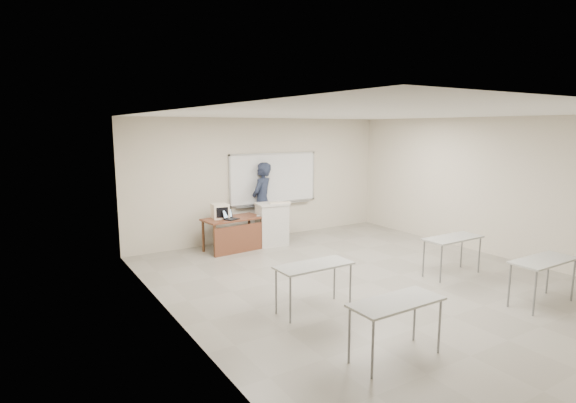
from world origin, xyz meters
TOP-DOWN VIEW (x-y plane):
  - floor at (0.00, 0.00)m, footprint 7.00×8.00m
  - whiteboard at (0.30, 3.97)m, footprint 2.48×0.10m
  - student_desks at (-0.00, -1.35)m, footprint 4.40×2.20m
  - instructor_desk at (-1.17, 3.19)m, footprint 1.34×0.67m
  - podium at (-0.20, 3.20)m, footprint 0.72×0.53m
  - crt_monitor at (-1.42, 3.43)m, footprint 0.35×0.40m
  - laptop at (-1.27, 3.17)m, footprint 0.30×0.27m
  - mouse at (-0.62, 3.10)m, footprint 0.10×0.08m
  - keyboard at (-0.05, 3.08)m, footprint 0.53×0.30m
  - presenter at (-0.10, 3.85)m, footprint 0.84×0.78m

SIDE VIEW (x-z plane):
  - floor at x=0.00m, z-range -0.01..0.00m
  - podium at x=-0.20m, z-range 0.00..1.02m
  - instructor_desk at x=-1.17m, z-range 0.15..0.90m
  - student_desks at x=0.00m, z-range 0.31..1.04m
  - mouse at x=-0.62m, z-range 0.75..0.79m
  - laptop at x=-1.27m, z-range 0.69..0.91m
  - crt_monitor at x=-1.42m, z-range 0.74..1.08m
  - presenter at x=-0.10m, z-range 0.00..1.93m
  - keyboard at x=-0.05m, z-range 1.01..1.04m
  - whiteboard at x=0.30m, z-range 0.83..2.14m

